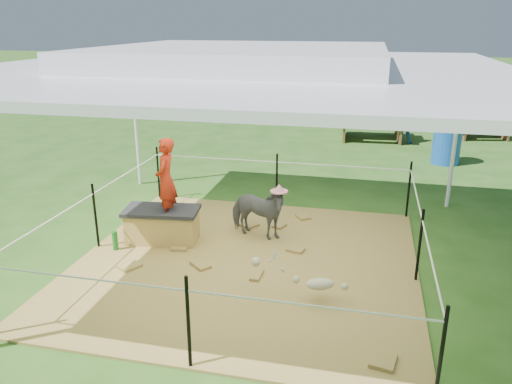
% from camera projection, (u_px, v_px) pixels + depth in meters
% --- Properties ---
extents(ground, '(90.00, 90.00, 0.00)m').
position_uv_depth(ground, '(246.00, 264.00, 6.91)').
color(ground, '#2D5919').
rests_on(ground, ground).
extents(hay_patch, '(4.60, 4.60, 0.03)m').
position_uv_depth(hay_patch, '(246.00, 263.00, 6.90)').
color(hay_patch, brown).
rests_on(hay_patch, ground).
extents(canopy_tent, '(6.30, 6.30, 2.90)m').
position_uv_depth(canopy_tent, '(245.00, 64.00, 6.03)').
color(canopy_tent, silver).
rests_on(canopy_tent, ground).
extents(rope_fence, '(4.54, 4.54, 1.00)m').
position_uv_depth(rope_fence, '(246.00, 221.00, 6.70)').
color(rope_fence, black).
rests_on(rope_fence, ground).
extents(straw_bale, '(1.08, 0.64, 0.46)m').
position_uv_depth(straw_bale, '(162.00, 227.00, 7.49)').
color(straw_bale, '#AD873F').
rests_on(straw_bale, hay_patch).
extents(dark_cloth, '(1.16, 0.70, 0.06)m').
position_uv_depth(dark_cloth, '(161.00, 211.00, 7.41)').
color(dark_cloth, black).
rests_on(dark_cloth, straw_bale).
extents(woman, '(0.35, 0.48, 1.23)m').
position_uv_depth(woman, '(165.00, 173.00, 7.20)').
color(woman, red).
rests_on(woman, straw_bale).
extents(green_bottle, '(0.09, 0.09, 0.29)m').
position_uv_depth(green_bottle, '(115.00, 240.00, 7.22)').
color(green_bottle, '#197220').
rests_on(green_bottle, hay_patch).
extents(pony, '(1.06, 0.68, 0.83)m').
position_uv_depth(pony, '(257.00, 212.00, 7.55)').
color(pony, '#505156').
rests_on(pony, hay_patch).
extents(pink_hat, '(0.26, 0.26, 0.12)m').
position_uv_depth(pink_hat, '(257.00, 182.00, 7.40)').
color(pink_hat, pink).
rests_on(pink_hat, pony).
extents(foal, '(1.02, 0.75, 0.51)m').
position_uv_depth(foal, '(320.00, 282.00, 5.86)').
color(foal, '#BFB08C').
rests_on(foal, hay_patch).
extents(trash_barrel, '(0.66, 0.66, 0.99)m').
position_uv_depth(trash_barrel, '(447.00, 143.00, 11.62)').
color(trash_barrel, '#1851B4').
rests_on(trash_barrel, ground).
extents(picnic_table_near, '(2.00, 1.50, 0.80)m').
position_uv_depth(picnic_table_near, '(371.00, 125.00, 14.07)').
color(picnic_table_near, brown).
rests_on(picnic_table_near, ground).
extents(picnic_table_far, '(1.74, 1.41, 0.64)m').
position_uv_depth(picnic_table_far, '(480.00, 126.00, 14.30)').
color(picnic_table_far, brown).
rests_on(picnic_table_far, ground).
extents(distant_person, '(0.56, 0.45, 1.12)m').
position_uv_depth(distant_person, '(404.00, 123.00, 13.59)').
color(distant_person, '#3268BC').
rests_on(distant_person, ground).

